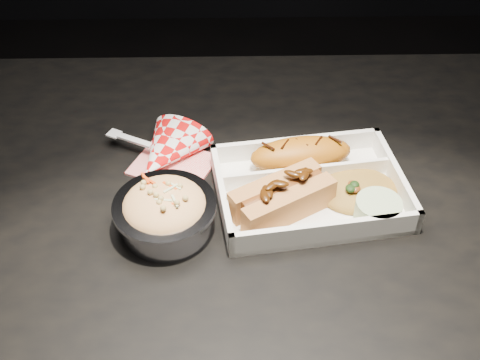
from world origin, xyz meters
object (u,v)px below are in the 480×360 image
food_tray (309,191)px  dining_table (285,254)px  hotdog (282,196)px  napkin_fork (166,153)px  foil_coleslaw_cup (165,211)px  fried_pastry (301,154)px

food_tray → dining_table: bearing=-147.4°
hotdog → napkin_fork: (-0.16, 0.11, -0.02)m
food_tray → foil_coleslaw_cup: 0.20m
dining_table → foil_coleslaw_cup: (-0.16, -0.03, 0.12)m
hotdog → napkin_fork: size_ratio=0.85×
foil_coleslaw_cup → hotdog: bearing=9.1°
food_tray → hotdog: 0.06m
food_tray → hotdog: hotdog is taller
hotdog → foil_coleslaw_cup: 0.15m
dining_table → foil_coleslaw_cup: bearing=-169.2°
dining_table → napkin_fork: napkin_fork is taller
fried_pastry → foil_coleslaw_cup: size_ratio=1.10×
dining_table → napkin_fork: bearing=148.5°
dining_table → fried_pastry: bearing=74.2°
food_tray → fried_pastry: 0.06m
hotdog → napkin_fork: 0.20m
dining_table → foil_coleslaw_cup: size_ratio=9.09×
dining_table → foil_coleslaw_cup: 0.21m
fried_pastry → foil_coleslaw_cup: foil_coleslaw_cup is taller
fried_pastry → napkin_fork: napkin_fork is taller
fried_pastry → napkin_fork: (-0.19, 0.02, -0.01)m
dining_table → hotdog: bearing=-147.1°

